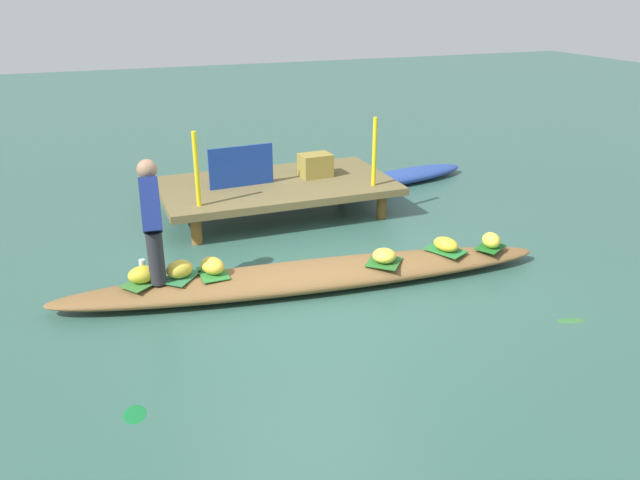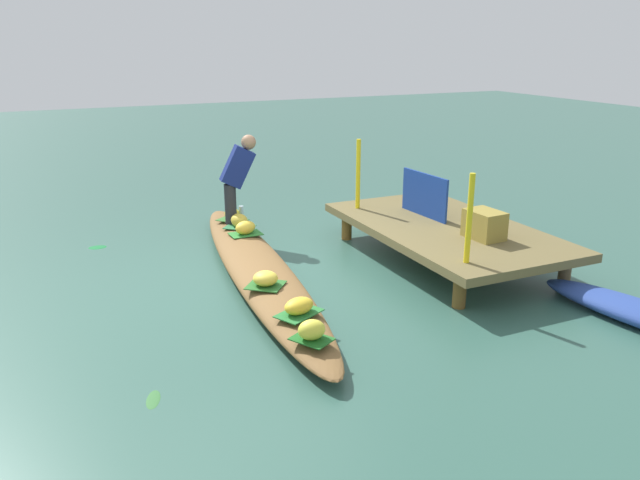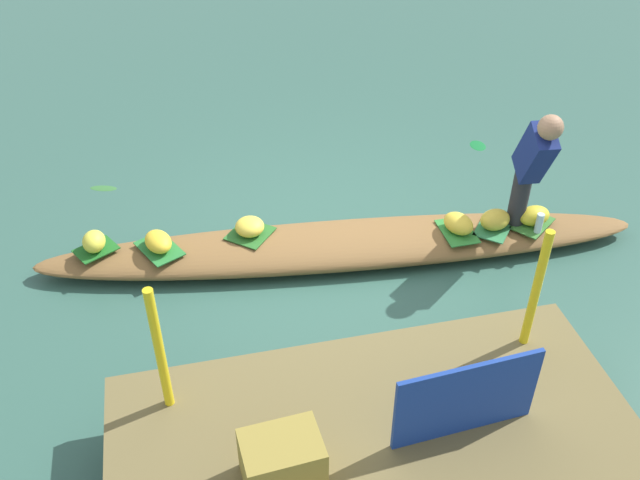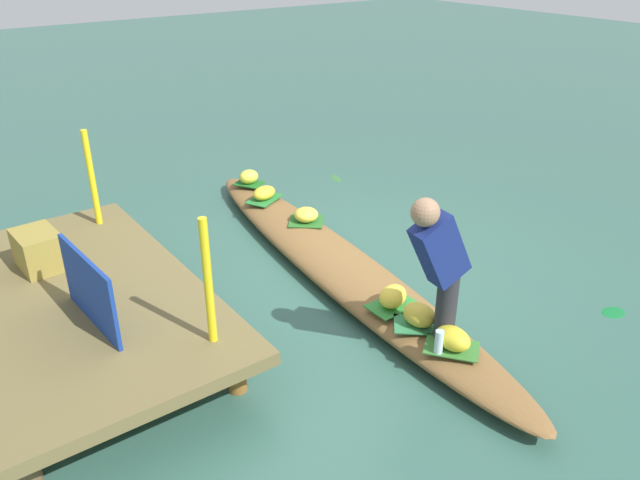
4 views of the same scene
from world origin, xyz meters
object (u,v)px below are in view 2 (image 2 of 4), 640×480
object	(u,v)px
banana_bunch_3	(245,228)
banana_bunch_4	(239,220)
banana_bunch_0	(265,278)
produce_crate	(484,225)
banana_bunch_5	(312,330)
water_bottle	(241,213)
vendor_boat	(258,269)
banana_bunch_2	(299,306)
vendor_person	(237,174)
banana_bunch_1	(232,214)
market_banner	(424,195)

from	to	relation	value
banana_bunch_3	banana_bunch_4	size ratio (longest dim) A/B	1.06
banana_bunch_0	produce_crate	world-z (taller)	produce_crate
banana_bunch_5	water_bottle	size ratio (longest dim) A/B	1.21
banana_bunch_3	vendor_boat	bearing A→B (deg)	-10.49
banana_bunch_2	vendor_person	world-z (taller)	vendor_person
water_bottle	banana_bunch_5	bearing A→B (deg)	-9.13
banana_bunch_1	banana_bunch_5	xyz separation A→B (m)	(3.80, -0.48, 0.00)
vendor_boat	water_bottle	size ratio (longest dim) A/B	27.19
banana_bunch_1	banana_bunch_4	distance (m)	0.37
banana_bunch_2	water_bottle	xyz separation A→B (m)	(-3.25, 0.50, 0.02)
banana_bunch_3	water_bottle	distance (m)	0.70
banana_bunch_3	market_banner	bearing A→B (deg)	68.18
banana_bunch_4	water_bottle	bearing A→B (deg)	157.90
banana_bunch_1	water_bottle	distance (m)	0.13
market_banner	water_bottle	bearing A→B (deg)	-131.75
vendor_boat	banana_bunch_3	bearing A→B (deg)	175.53
banana_bunch_0	market_banner	xyz separation A→B (m)	(-0.92, 2.53, 0.42)
banana_bunch_5	vendor_person	bearing A→B (deg)	171.73
vendor_person	produce_crate	world-z (taller)	vendor_person
banana_bunch_3	banana_bunch_5	xyz separation A→B (m)	(3.10, -0.44, 0.00)
water_bottle	banana_bunch_4	bearing A→B (deg)	-22.10
banana_bunch_0	banana_bunch_2	size ratio (longest dim) A/B	0.85
banana_bunch_3	vendor_person	xyz separation A→B (m)	(-0.54, 0.09, 0.60)
banana_bunch_4	banana_bunch_0	bearing A→B (deg)	-10.71
market_banner	produce_crate	xyz separation A→B (m)	(1.11, 0.09, -0.12)
banana_bunch_4	produce_crate	xyz separation A→B (m)	(2.30, 2.22, 0.29)
banana_bunch_5	market_banner	distance (m)	3.45
banana_bunch_2	water_bottle	size ratio (longest dim) A/B	1.55
banana_bunch_4	water_bottle	size ratio (longest dim) A/B	1.39
banana_bunch_0	vendor_person	xyz separation A→B (m)	(-2.33, 0.46, 0.61)
banana_bunch_2	banana_bunch_4	size ratio (longest dim) A/B	1.11
banana_bunch_5	water_bottle	bearing A→B (deg)	170.87
produce_crate	vendor_boat	bearing A→B (deg)	-111.83
banana_bunch_0	banana_bunch_3	xyz separation A→B (m)	(-1.79, 0.38, 0.01)
banana_bunch_3	banana_bunch_4	xyz separation A→B (m)	(-0.33, 0.02, 0.01)
banana_bunch_3	banana_bunch_1	bearing A→B (deg)	176.79
vendor_person	produce_crate	distance (m)	3.32
water_bottle	produce_crate	distance (m)	3.38
banana_bunch_1	vendor_person	bearing A→B (deg)	17.23
vendor_boat	produce_crate	world-z (taller)	produce_crate
banana_bunch_0	vendor_person	world-z (taller)	vendor_person
banana_bunch_5	banana_bunch_2	bearing A→B (deg)	168.63
banana_bunch_1	banana_bunch_5	world-z (taller)	same
banana_bunch_4	market_banner	xyz separation A→B (m)	(1.19, 2.13, 0.40)
banana_bunch_3	banana_bunch_5	world-z (taller)	banana_bunch_5
banana_bunch_0	banana_bunch_4	world-z (taller)	banana_bunch_4
water_bottle	banana_bunch_2	bearing A→B (deg)	-8.77
banana_bunch_5	water_bottle	distance (m)	3.83
banana_bunch_2	banana_bunch_3	distance (m)	2.59
banana_bunch_1	vendor_person	world-z (taller)	vendor_person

